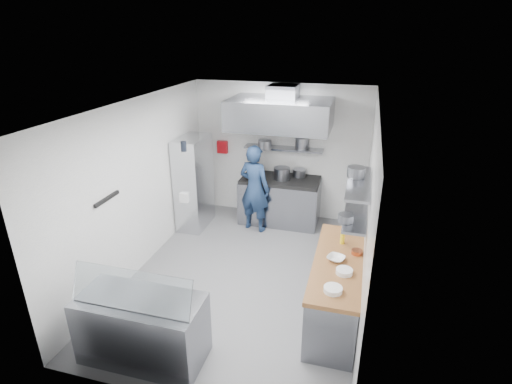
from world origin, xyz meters
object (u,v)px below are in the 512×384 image
(chef, at_px, (254,189))
(wire_rack, at_px, (194,183))
(gas_range, at_px, (280,201))
(display_case, at_px, (143,328))

(chef, xyz_separation_m, wire_rack, (-1.22, -0.14, 0.05))
(gas_range, xyz_separation_m, wire_rack, (-1.63, -0.61, 0.48))
(gas_range, height_order, wire_rack, wire_rack)
(chef, height_order, display_case, chef)
(gas_range, relative_size, wire_rack, 0.86)
(display_case, bearing_deg, chef, 83.80)
(gas_range, height_order, display_case, gas_range)
(chef, bearing_deg, display_case, 99.04)
(chef, height_order, wire_rack, wire_rack)
(wire_rack, bearing_deg, display_case, -76.78)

